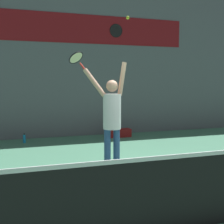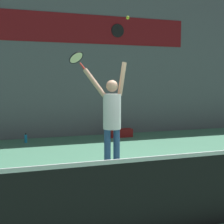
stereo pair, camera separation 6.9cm
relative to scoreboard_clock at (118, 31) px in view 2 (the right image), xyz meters
name	(u,v)px [view 2 (the right image)]	position (x,y,z in m)	size (l,w,h in m)	color
ground_plane	(175,189)	(-0.95, -5.66, -3.56)	(18.00, 18.00, 0.00)	#4C8C6B
back_wall	(90,62)	(-0.95, 0.08, -1.06)	(18.00, 0.10, 5.00)	slate
sponsor_banner	(90,29)	(-0.95, 0.02, 0.00)	(6.83, 0.02, 0.94)	maroon
scoreboard_clock	(118,31)	(0.00, 0.00, 0.00)	(0.46, 0.04, 0.46)	black
tennis_player	(112,116)	(-1.68, -4.42, -2.40)	(0.83, 0.49, 2.20)	#2D4C7F
tennis_racket	(77,58)	(-2.28, -3.98, -1.27)	(0.41, 0.41, 0.38)	red
tennis_ball	(128,18)	(-1.40, -4.55, -0.52)	(0.07, 0.07, 0.07)	#CCDB2D
water_bottle	(26,138)	(-3.15, -0.65, -3.43)	(0.08, 0.08, 0.29)	#198CCC
equipment_bag	(121,133)	(-0.11, -0.63, -3.42)	(0.76, 0.31, 0.27)	maroon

